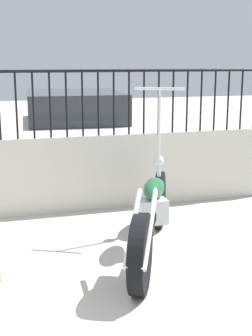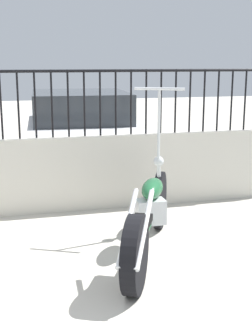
% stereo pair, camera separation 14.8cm
% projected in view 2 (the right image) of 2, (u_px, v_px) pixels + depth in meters
% --- Properties ---
extents(motorcycle_green, '(1.08, 2.04, 1.59)m').
position_uv_depth(motorcycle_green, '(148.00, 219.00, 4.39)').
color(motorcycle_green, black).
rests_on(motorcycle_green, ground_plane).
extents(car_white, '(2.04, 4.11, 1.34)m').
position_uv_depth(car_white, '(80.00, 129.00, 8.28)').
color(car_white, black).
rests_on(car_white, ground_plane).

